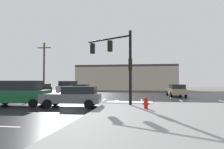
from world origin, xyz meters
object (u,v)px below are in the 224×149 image
Objects in this scene: suv_green at (18,93)px; sedan_red at (17,91)px; fire_hydrant at (146,103)px; sedan_black at (41,89)px; utility_pole_far at (44,67)px; sedan_navy at (82,90)px; sedan_tan at (176,90)px; sedan_grey at (73,96)px; suv_silver at (68,87)px; traffic_signal_mast at (118,56)px.

suv_green is 1.09× the size of sedan_red.
fire_hydrant is 23.12m from sedan_black.
sedan_navy is at bearing -28.73° from utility_pole_far.
sedan_red is 8.33m from utility_pole_far.
sedan_tan and sedan_black have the same top height.
fire_hydrant is 0.17× the size of sedan_tan.
sedan_black is 0.98× the size of sedan_grey.
suv_silver reaches higher than sedan_navy.
fire_hydrant is 0.17× the size of sedan_red.
traffic_signal_mast is at bearing -25.99° from sedan_red.
utility_pole_far is (-7.47, 4.09, 3.41)m from sedan_navy.
utility_pole_far is at bearing 104.45° from suv_green.
sedan_navy is at bearing 61.99° from sedan_black.
sedan_black is (-4.02, -1.06, -0.24)m from suv_silver.
sedan_black is 3.43m from utility_pole_far.
sedan_red is at bearing -87.12° from utility_pole_far.
traffic_signal_mast reaches higher than fire_hydrant.
sedan_navy is at bearing -28.19° from traffic_signal_mast.
traffic_signal_mast is 14.81m from sedan_red.
sedan_red is (-7.08, -3.50, 0.00)m from sedan_navy.
sedan_grey is (6.52, -16.50, -0.24)m from suv_silver.
traffic_signal_mast is at bearing 7.58° from suv_green.
sedan_red is (-5.27, 8.04, -0.24)m from suv_green.
suv_silver is 1.08× the size of sedan_black.
traffic_signal_mast is 13.43m from sedan_tan.
sedan_navy is at bearing 25.91° from sedan_red.
sedan_red is at bearing 149.24° from fire_hydrant.
sedan_tan is (14.14, 13.16, -0.24)m from suv_green.
suv_silver is (-16.13, 3.44, 0.24)m from sedan_tan.
suv_silver is 1.06× the size of sedan_grey.
traffic_signal_mast is at bearing 36.83° from suv_silver.
sedan_grey is (-3.23, -1.70, -3.22)m from traffic_signal_mast.
sedan_grey is at bearing -39.38° from sedan_red.
suv_silver is 4.17m from sedan_black.
sedan_navy is at bearing 40.38° from suv_silver.
sedan_black is at bearing -71.78° from suv_silver.
suv_green reaches higher than sedan_tan.
fire_hydrant is at bearing 159.01° from traffic_signal_mast.
sedan_tan is 0.99× the size of sedan_grey.
fire_hydrant is 23.24m from utility_pole_far.
sedan_grey is 0.57× the size of utility_pole_far.
suv_green is 1.07× the size of sedan_navy.
fire_hydrant is 0.17× the size of sedan_navy.
suv_silver reaches higher than fire_hydrant.
sedan_navy is 1.01× the size of sedan_tan.
suv_silver is 4.94m from utility_pole_far.
sedan_tan is (19.41, 5.12, 0.00)m from sedan_red.
sedan_tan is 16.22m from sedan_grey.
suv_green is 16.66m from sedan_black.
sedan_navy is at bearing -81.54° from sedan_grey.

